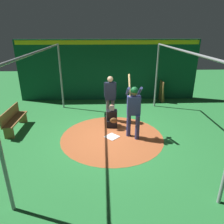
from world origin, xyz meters
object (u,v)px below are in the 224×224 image
object	(u,v)px
home_plate	(112,137)
bat_rack	(161,91)
batter	(134,107)
catcher	(112,118)
bench	(14,119)
umpire	(110,96)

from	to	relation	value
home_plate	bat_rack	size ratio (longest dim) A/B	0.40
batter	catcher	world-z (taller)	batter
catcher	bench	xyz separation A→B (m)	(0.12, -3.65, 0.09)
batter	bat_rack	world-z (taller)	batter
batter	catcher	bearing A→B (deg)	-141.88
catcher	umpire	distance (m)	0.95
home_plate	catcher	xyz separation A→B (m)	(-0.84, 0.03, 0.34)
batter	catcher	distance (m)	1.35
batter	umpire	distance (m)	1.69
bench	catcher	bearing A→B (deg)	91.86
umpire	bat_rack	world-z (taller)	umpire
home_plate	umpire	xyz separation A→B (m)	(-1.49, -0.01, 1.04)
batter	bench	xyz separation A→B (m)	(-0.76, -4.34, -0.68)
bat_rack	home_plate	bearing A→B (deg)	-34.08
batter	bat_rack	distance (m)	4.64
home_plate	catcher	distance (m)	0.91
bat_rack	catcher	bearing A→B (deg)	-40.14
home_plate	umpire	size ratio (longest dim) A/B	0.23
umpire	bat_rack	distance (m)	3.84
home_plate	umpire	distance (m)	1.81
home_plate	catcher	size ratio (longest dim) A/B	0.46
batter	bat_rack	bearing A→B (deg)	153.61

